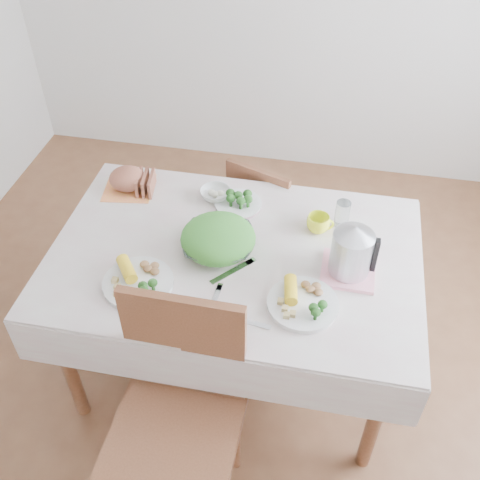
% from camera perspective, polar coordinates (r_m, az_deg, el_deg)
% --- Properties ---
extents(floor, '(3.60, 3.60, 0.00)m').
position_cam_1_polar(floor, '(2.87, -0.48, -12.35)').
color(floor, brown).
rests_on(floor, ground).
extents(dining_table, '(1.40, 0.90, 0.75)m').
position_cam_1_polar(dining_table, '(2.57, -0.53, -7.56)').
color(dining_table, brown).
rests_on(dining_table, floor).
extents(tablecloth, '(1.50, 1.00, 0.01)m').
position_cam_1_polar(tablecloth, '(2.29, -0.59, -1.45)').
color(tablecloth, beige).
rests_on(tablecloth, dining_table).
extents(chair_near, '(0.46, 0.46, 1.01)m').
position_cam_1_polar(chair_near, '(2.14, -6.72, -19.69)').
color(chair_near, brown).
rests_on(chair_near, floor).
extents(chair_far, '(0.47, 0.47, 0.80)m').
position_cam_1_polar(chair_far, '(2.98, 3.29, 3.43)').
color(chair_far, brown).
rests_on(chair_far, floor).
extents(salad_bowl, '(0.32, 0.32, 0.07)m').
position_cam_1_polar(salad_bowl, '(2.27, -2.21, -0.37)').
color(salad_bowl, white).
rests_on(salad_bowl, tablecloth).
extents(dinner_plate_left, '(0.34, 0.34, 0.02)m').
position_cam_1_polar(dinner_plate_left, '(2.19, -10.29, -4.35)').
color(dinner_plate_left, white).
rests_on(dinner_plate_left, tablecloth).
extents(dinner_plate_right, '(0.31, 0.31, 0.02)m').
position_cam_1_polar(dinner_plate_right, '(2.09, 6.40, -6.50)').
color(dinner_plate_right, white).
rests_on(dinner_plate_right, tablecloth).
extents(broccoli_plate, '(0.22, 0.22, 0.02)m').
position_cam_1_polar(broccoli_plate, '(2.50, -0.17, 3.67)').
color(broccoli_plate, beige).
rests_on(broccoli_plate, tablecloth).
extents(napkin, '(0.25, 0.25, 0.00)m').
position_cam_1_polar(napkin, '(2.66, -11.21, 5.24)').
color(napkin, '#FF914C').
rests_on(napkin, tablecloth).
extents(bread_loaf, '(0.20, 0.20, 0.10)m').
position_cam_1_polar(bread_loaf, '(2.63, -11.37, 6.20)').
color(bread_loaf, brown).
rests_on(bread_loaf, napkin).
extents(fruit_bowl, '(0.18, 0.18, 0.04)m').
position_cam_1_polar(fruit_bowl, '(2.55, -2.52, 4.71)').
color(fruit_bowl, white).
rests_on(fruit_bowl, tablecloth).
extents(yellow_mug, '(0.13, 0.13, 0.08)m').
position_cam_1_polar(yellow_mug, '(2.38, 7.95, 1.66)').
color(yellow_mug, '#F5FF28').
rests_on(yellow_mug, tablecloth).
extents(glass_tumbler, '(0.07, 0.07, 0.12)m').
position_cam_1_polar(glass_tumbler, '(2.41, 10.37, 2.77)').
color(glass_tumbler, white).
rests_on(glass_tumbler, tablecloth).
extents(pink_tray, '(0.21, 0.21, 0.02)m').
position_cam_1_polar(pink_tray, '(2.24, 10.90, -3.08)').
color(pink_tray, pink).
rests_on(pink_tray, tablecloth).
extents(electric_kettle, '(0.19, 0.19, 0.22)m').
position_cam_1_polar(electric_kettle, '(2.16, 11.29, -1.00)').
color(electric_kettle, '#B2B5BA').
rests_on(electric_kettle, pink_tray).
extents(fork_left, '(0.03, 0.17, 0.00)m').
position_cam_1_polar(fork_left, '(2.10, -2.66, -6.28)').
color(fork_left, silver).
rests_on(fork_left, tablecloth).
extents(fork_right, '(0.15, 0.17, 0.00)m').
position_cam_1_polar(fork_right, '(2.21, -0.79, -3.21)').
color(fork_right, silver).
rests_on(fork_right, tablecloth).
extents(knife, '(0.18, 0.05, 0.00)m').
position_cam_1_polar(knife, '(2.04, 0.66, -8.26)').
color(knife, silver).
rests_on(knife, tablecloth).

